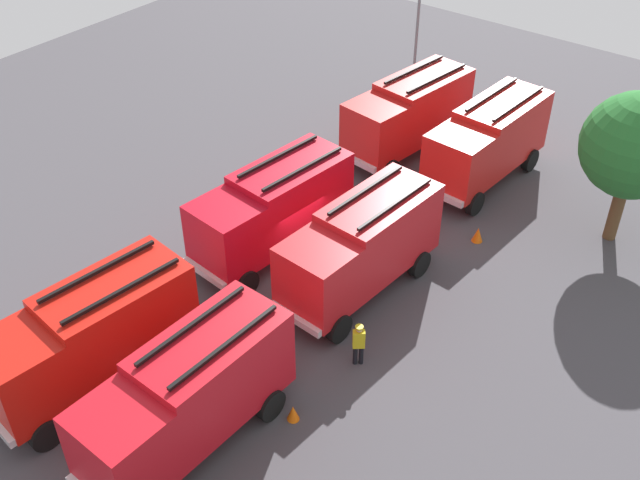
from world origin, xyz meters
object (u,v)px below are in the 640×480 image
object	(u,v)px
fire_truck_1	(273,208)
firefighter_0	(359,343)
traffic_cone_1	(478,234)
traffic_cone_2	(293,413)
fire_truck_0	(409,112)
fire_truck_2	(91,335)
tree_0	(635,146)
fire_truck_3	(488,140)
fire_truck_5	(188,394)
lamppost	(417,31)
fire_truck_4	(361,245)
traffic_cone_0	(258,210)

from	to	relation	value
fire_truck_1	firefighter_0	bearing A→B (deg)	70.21
traffic_cone_1	traffic_cone_2	distance (m)	12.13
fire_truck_0	traffic_cone_2	xyz separation A→B (m)	(16.57, 6.32, -1.86)
fire_truck_2	tree_0	bearing A→B (deg)	156.91
fire_truck_3	traffic_cone_1	distance (m)	5.22
fire_truck_5	traffic_cone_2	distance (m)	3.70
lamppost	fire_truck_4	bearing A→B (deg)	25.58
fire_truck_5	traffic_cone_2	world-z (taller)	fire_truck_5
firefighter_0	traffic_cone_0	world-z (taller)	firefighter_0
tree_0	fire_truck_5	bearing A→B (deg)	-18.95
fire_truck_1	traffic_cone_0	bearing A→B (deg)	-117.23
traffic_cone_2	fire_truck_5	bearing A→B (deg)	-36.53
fire_truck_0	fire_truck_1	xyz separation A→B (m)	(10.19, 0.09, 0.00)
fire_truck_1	tree_0	size ratio (longest dim) A/B	1.12
fire_truck_0	traffic_cone_1	xyz separation A→B (m)	(4.44, 6.42, -1.82)
fire_truck_2	fire_truck_4	bearing A→B (deg)	162.38
fire_truck_2	traffic_cone_1	world-z (taller)	fire_truck_2
fire_truck_1	fire_truck_2	world-z (taller)	same
firefighter_0	traffic_cone_2	bearing A→B (deg)	136.21
fire_truck_2	firefighter_0	world-z (taller)	fire_truck_2
fire_truck_1	fire_truck_5	size ratio (longest dim) A/B	1.02
firefighter_0	lamppost	distance (m)	21.62
fire_truck_1	fire_truck_3	distance (m)	10.99
fire_truck_5	traffic_cone_2	xyz separation A→B (m)	(-2.57, 1.90, -1.86)
fire_truck_5	tree_0	world-z (taller)	tree_0
tree_0	traffic_cone_0	xyz separation A→B (m)	(8.00, -12.86, -4.15)
traffic_cone_1	lamppost	world-z (taller)	lamppost
fire_truck_2	firefighter_0	distance (m)	8.88
fire_truck_0	traffic_cone_1	bearing A→B (deg)	62.86
fire_truck_0	fire_truck_3	xyz separation A→B (m)	(0.04, 4.30, 0.00)
fire_truck_3	lamppost	size ratio (longest dim) A/B	1.20
fire_truck_2	traffic_cone_2	xyz separation A→B (m)	(-2.71, 6.22, -1.86)
fire_truck_0	traffic_cone_1	size ratio (longest dim) A/B	11.31
tree_0	fire_truck_3	bearing A→B (deg)	-96.34
fire_truck_3	firefighter_0	size ratio (longest dim) A/B	4.18
firefighter_0	traffic_cone_0	xyz separation A→B (m)	(-4.53, -8.67, -0.68)
fire_truck_1	fire_truck_4	world-z (taller)	same
fire_truck_4	lamppost	world-z (taller)	lamppost
firefighter_0	fire_truck_0	bearing A→B (deg)	-13.78
fire_truck_4	lamppost	bearing A→B (deg)	-150.57
fire_truck_5	tree_0	size ratio (longest dim) A/B	1.10
fire_truck_0	fire_truck_5	bearing A→B (deg)	20.55
fire_truck_5	tree_0	distance (m)	19.58
fire_truck_3	tree_0	xyz separation A→B (m)	(0.72, 6.44, 2.30)
lamppost	tree_0	bearing A→B (deg)	64.92
fire_truck_0	traffic_cone_0	bearing A→B (deg)	-6.13
fire_truck_3	lamppost	xyz separation A→B (m)	(-5.84, -7.58, 1.46)
traffic_cone_0	fire_truck_0	bearing A→B (deg)	166.33
fire_truck_4	traffic_cone_1	distance (m)	6.25
firefighter_0	fire_truck_5	bearing A→B (deg)	120.10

